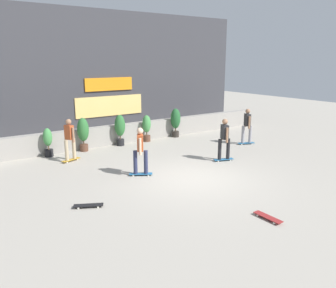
{
  "coord_description": "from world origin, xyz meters",
  "views": [
    {
      "loc": [
        -7.07,
        -8.66,
        3.96
      ],
      "look_at": [
        0.0,
        1.5,
        0.9
      ],
      "focal_mm": 37.03,
      "sensor_mm": 36.0,
      "label": 1
    }
  ],
  "objects_px": {
    "potted_plant_2": "(120,128)",
    "skater_by_wall_left": "(247,125)",
    "potted_plant_4": "(176,121)",
    "skater_far_left": "(224,138)",
    "potted_plant_3": "(147,127)",
    "skateboard_aside": "(88,205)",
    "potted_plant_0": "(48,142)",
    "skateboard_near_camera": "(268,217)",
    "skater_by_wall_right": "(70,138)",
    "potted_plant_1": "(83,132)",
    "skater_foreground": "(140,149)"
  },
  "relations": [
    {
      "from": "potted_plant_2",
      "to": "potted_plant_3",
      "type": "xyz_separation_m",
      "value": [
        1.45,
        0.0,
        -0.12
      ]
    },
    {
      "from": "potted_plant_4",
      "to": "skater_far_left",
      "type": "distance_m",
      "value": 4.72
    },
    {
      "from": "potted_plant_3",
      "to": "skateboard_near_camera",
      "type": "xyz_separation_m",
      "value": [
        -1.94,
        -9.04,
        -0.66
      ]
    },
    {
      "from": "skateboard_aside",
      "to": "skater_by_wall_right",
      "type": "bearing_deg",
      "value": 76.01
    },
    {
      "from": "potted_plant_2",
      "to": "skater_by_wall_left",
      "type": "height_order",
      "value": "skater_by_wall_left"
    },
    {
      "from": "potted_plant_4",
      "to": "skater_by_wall_left",
      "type": "height_order",
      "value": "skater_by_wall_left"
    },
    {
      "from": "potted_plant_3",
      "to": "skater_by_wall_left",
      "type": "xyz_separation_m",
      "value": [
        3.56,
        -3.22,
        0.22
      ]
    },
    {
      "from": "potted_plant_1",
      "to": "potted_plant_4",
      "type": "height_order",
      "value": "potted_plant_4"
    },
    {
      "from": "potted_plant_0",
      "to": "skateboard_near_camera",
      "type": "height_order",
      "value": "potted_plant_0"
    },
    {
      "from": "skater_by_wall_left",
      "to": "skater_far_left",
      "type": "height_order",
      "value": "same"
    },
    {
      "from": "potted_plant_3",
      "to": "skater_foreground",
      "type": "bearing_deg",
      "value": -123.74
    },
    {
      "from": "potted_plant_1",
      "to": "skater_by_wall_right",
      "type": "distance_m",
      "value": 1.57
    },
    {
      "from": "skater_foreground",
      "to": "potted_plant_3",
      "type": "bearing_deg",
      "value": 56.26
    },
    {
      "from": "skater_by_wall_right",
      "to": "skateboard_near_camera",
      "type": "xyz_separation_m",
      "value": [
        2.31,
        -7.85,
        -0.88
      ]
    },
    {
      "from": "potted_plant_3",
      "to": "skateboard_aside",
      "type": "relative_size",
      "value": 1.62
    },
    {
      "from": "skateboard_near_camera",
      "to": "potted_plant_1",
      "type": "bearing_deg",
      "value": 98.13
    },
    {
      "from": "potted_plant_3",
      "to": "skater_far_left",
      "type": "distance_m",
      "value": 4.68
    },
    {
      "from": "skater_by_wall_left",
      "to": "skater_by_wall_right",
      "type": "bearing_deg",
      "value": 165.51
    },
    {
      "from": "potted_plant_0",
      "to": "skateboard_near_camera",
      "type": "distance_m",
      "value": 9.49
    },
    {
      "from": "potted_plant_3",
      "to": "potted_plant_4",
      "type": "xyz_separation_m",
      "value": [
        1.75,
        -0.0,
        0.14
      ]
    },
    {
      "from": "potted_plant_2",
      "to": "skater_foreground",
      "type": "xyz_separation_m",
      "value": [
        -1.41,
        -4.28,
        0.1
      ]
    },
    {
      "from": "skateboard_near_camera",
      "to": "skateboard_aside",
      "type": "relative_size",
      "value": 1.0
    },
    {
      "from": "potted_plant_0",
      "to": "potted_plant_4",
      "type": "xyz_separation_m",
      "value": [
        6.51,
        -0.0,
        0.23
      ]
    },
    {
      "from": "skater_by_wall_left",
      "to": "skateboard_aside",
      "type": "distance_m",
      "value": 9.35
    },
    {
      "from": "potted_plant_0",
      "to": "potted_plant_1",
      "type": "distance_m",
      "value": 1.55
    },
    {
      "from": "potted_plant_4",
      "to": "skater_far_left",
      "type": "xyz_separation_m",
      "value": [
        -0.99,
        -4.62,
        0.08
      ]
    },
    {
      "from": "potted_plant_2",
      "to": "skateboard_near_camera",
      "type": "distance_m",
      "value": 9.09
    },
    {
      "from": "potted_plant_3",
      "to": "skater_far_left",
      "type": "relative_size",
      "value": 0.77
    },
    {
      "from": "potted_plant_4",
      "to": "skater_by_wall_right",
      "type": "distance_m",
      "value": 6.12
    },
    {
      "from": "potted_plant_0",
      "to": "skateboard_aside",
      "type": "xyz_separation_m",
      "value": [
        -0.63,
        -5.76,
        -0.57
      ]
    },
    {
      "from": "skater_foreground",
      "to": "skater_far_left",
      "type": "relative_size",
      "value": 1.0
    },
    {
      "from": "potted_plant_2",
      "to": "skater_by_wall_left",
      "type": "distance_m",
      "value": 5.95
    },
    {
      "from": "potted_plant_4",
      "to": "skater_far_left",
      "type": "relative_size",
      "value": 0.87
    },
    {
      "from": "skater_by_wall_left",
      "to": "skater_far_left",
      "type": "distance_m",
      "value": 3.14
    },
    {
      "from": "potted_plant_0",
      "to": "potted_plant_4",
      "type": "bearing_deg",
      "value": -0.0
    },
    {
      "from": "potted_plant_0",
      "to": "skateboard_near_camera",
      "type": "relative_size",
      "value": 1.5
    },
    {
      "from": "potted_plant_2",
      "to": "potted_plant_3",
      "type": "bearing_deg",
      "value": 0.0
    },
    {
      "from": "potted_plant_2",
      "to": "skater_far_left",
      "type": "bearing_deg",
      "value": -64.52
    },
    {
      "from": "potted_plant_1",
      "to": "potted_plant_2",
      "type": "height_order",
      "value": "potted_plant_1"
    },
    {
      "from": "potted_plant_0",
      "to": "skateboard_near_camera",
      "type": "bearing_deg",
      "value": -72.67
    },
    {
      "from": "potted_plant_2",
      "to": "skater_far_left",
      "type": "relative_size",
      "value": 0.86
    },
    {
      "from": "potted_plant_4",
      "to": "potted_plant_3",
      "type": "bearing_deg",
      "value": 180.0
    },
    {
      "from": "potted_plant_4",
      "to": "skateboard_aside",
      "type": "bearing_deg",
      "value": -141.07
    },
    {
      "from": "potted_plant_4",
      "to": "skater_by_wall_right",
      "type": "relative_size",
      "value": 0.87
    },
    {
      "from": "potted_plant_1",
      "to": "potted_plant_2",
      "type": "bearing_deg",
      "value": 0.0
    },
    {
      "from": "skater_foreground",
      "to": "skater_by_wall_left",
      "type": "relative_size",
      "value": 1.0
    },
    {
      "from": "potted_plant_4",
      "to": "skater_by_wall_right",
      "type": "bearing_deg",
      "value": -168.71
    },
    {
      "from": "potted_plant_1",
      "to": "potted_plant_4",
      "type": "relative_size",
      "value": 1.0
    },
    {
      "from": "potted_plant_2",
      "to": "potted_plant_3",
      "type": "distance_m",
      "value": 1.45
    },
    {
      "from": "potted_plant_2",
      "to": "skater_far_left",
      "type": "distance_m",
      "value": 5.12
    }
  ]
}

